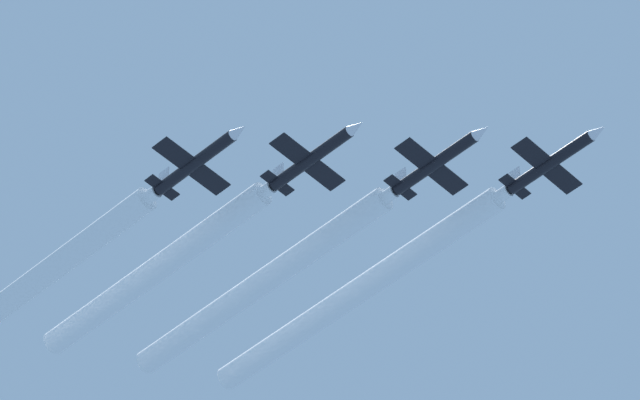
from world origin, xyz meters
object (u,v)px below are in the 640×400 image
object	(u,v)px
jet_second_echelon	(438,161)
jet_third_echelon	(314,157)
jet_fourth_echelon	(198,161)
jet_lead	(553,161)

from	to	relation	value
jet_second_echelon	jet_third_echelon	bearing A→B (deg)	-40.01
jet_second_echelon	jet_fourth_echelon	xyz separation A→B (m)	(18.77, -16.23, -2.52)
jet_third_echelon	jet_fourth_echelon	xyz separation A→B (m)	(8.86, -7.91, -1.67)
jet_second_echelon	jet_fourth_echelon	bearing A→B (deg)	-40.85
jet_third_echelon	jet_fourth_echelon	world-z (taller)	jet_third_echelon
jet_lead	jet_third_echelon	xyz separation A→B (m)	(19.02, -16.39, -2.06)
jet_third_echelon	jet_fourth_echelon	distance (m)	11.99
jet_fourth_echelon	jet_second_echelon	bearing A→B (deg)	139.15
jet_third_echelon	jet_fourth_echelon	bearing A→B (deg)	-41.76
jet_lead	jet_second_echelon	distance (m)	12.23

